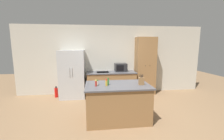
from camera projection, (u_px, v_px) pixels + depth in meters
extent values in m
plane|color=#846647|center=(124.00, 120.00, 3.75)|extent=(14.00, 14.00, 0.00)
cube|color=beige|center=(112.00, 60.00, 5.83)|extent=(7.20, 0.06, 2.60)
cube|color=#B7BABC|center=(72.00, 74.00, 5.33)|extent=(0.87, 0.73, 1.69)
cylinder|color=silver|center=(69.00, 72.00, 4.93)|extent=(0.02, 0.02, 0.30)
cylinder|color=silver|center=(72.00, 72.00, 4.94)|extent=(0.02, 0.02, 0.30)
cube|color=olive|center=(111.00, 84.00, 5.61)|extent=(1.77, 0.64, 0.85)
cube|color=#4C4C51|center=(111.00, 72.00, 5.54)|extent=(1.81, 0.68, 0.03)
cube|color=#9EA0A3|center=(103.00, 72.00, 5.50)|extent=(0.44, 0.34, 0.01)
cube|color=olive|center=(145.00, 66.00, 5.73)|extent=(0.72, 0.51, 2.16)
sphere|color=black|center=(145.00, 66.00, 5.45)|extent=(0.02, 0.02, 0.02)
sphere|color=black|center=(150.00, 66.00, 5.47)|extent=(0.02, 0.02, 0.02)
cube|color=olive|center=(117.00, 103.00, 3.74)|extent=(1.51, 0.93, 0.87)
cube|color=#4C4C51|center=(118.00, 85.00, 3.67)|extent=(1.57, 0.99, 0.03)
cube|color=#232326|center=(121.00, 67.00, 5.67)|extent=(0.44, 0.37, 0.30)
cube|color=black|center=(120.00, 68.00, 5.48)|extent=(0.27, 0.01, 0.21)
cube|color=olive|center=(141.00, 81.00, 3.61)|extent=(0.13, 0.07, 0.18)
cylinder|color=black|center=(140.00, 76.00, 3.59)|extent=(0.02, 0.02, 0.08)
cylinder|color=black|center=(142.00, 76.00, 3.59)|extent=(0.02, 0.02, 0.07)
cylinder|color=black|center=(143.00, 76.00, 3.60)|extent=(0.02, 0.02, 0.07)
cylinder|color=#337033|center=(108.00, 82.00, 3.63)|extent=(0.04, 0.04, 0.14)
cylinder|color=#286628|center=(108.00, 78.00, 3.62)|extent=(0.03, 0.03, 0.03)
cylinder|color=#B2281E|center=(96.00, 84.00, 3.50)|extent=(0.04, 0.04, 0.13)
cylinder|color=#E5DB4C|center=(96.00, 80.00, 3.48)|extent=(0.03, 0.03, 0.03)
cylinder|color=beige|center=(98.00, 83.00, 3.59)|extent=(0.04, 0.04, 0.11)
cylinder|color=#286628|center=(98.00, 80.00, 3.58)|extent=(0.03, 0.03, 0.02)
cylinder|color=gold|center=(106.00, 83.00, 3.52)|extent=(0.05, 0.05, 0.13)
cylinder|color=red|center=(106.00, 80.00, 3.51)|extent=(0.04, 0.04, 0.03)
cylinder|color=red|center=(56.00, 93.00, 5.41)|extent=(0.12, 0.12, 0.34)
cylinder|color=black|center=(56.00, 87.00, 5.37)|extent=(0.05, 0.05, 0.06)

